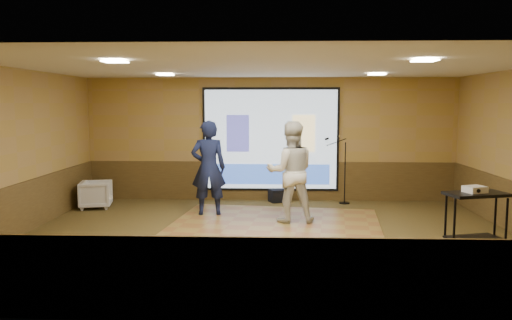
{
  "coord_description": "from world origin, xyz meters",
  "views": [
    {
      "loc": [
        0.1,
        -8.68,
        2.37
      ],
      "look_at": [
        -0.26,
        0.75,
        1.3
      ],
      "focal_mm": 35.0,
      "sensor_mm": 36.0,
      "label": 1
    }
  ],
  "objects_px": {
    "player_right": "(291,172)",
    "projector": "(475,189)",
    "banquet_chair": "(96,194)",
    "duffel_bag": "(280,196)",
    "mic_stand": "(342,183)",
    "av_table": "(476,211)",
    "player_left": "(208,168)",
    "projector_screen": "(271,141)",
    "dance_floor": "(276,223)"
  },
  "relations": [
    {
      "from": "player_left",
      "to": "mic_stand",
      "type": "height_order",
      "value": "player_left"
    },
    {
      "from": "banquet_chair",
      "to": "duffel_bag",
      "type": "distance_m",
      "value": 4.28
    },
    {
      "from": "av_table",
      "to": "projector_screen",
      "type": "bearing_deg",
      "value": 127.23
    },
    {
      "from": "av_table",
      "to": "player_right",
      "type": "bearing_deg",
      "value": 145.53
    },
    {
      "from": "projector_screen",
      "to": "av_table",
      "type": "distance_m",
      "value": 5.46
    },
    {
      "from": "banquet_chair",
      "to": "dance_floor",
      "type": "bearing_deg",
      "value": -120.1
    },
    {
      "from": "dance_floor",
      "to": "player_right",
      "type": "height_order",
      "value": "player_right"
    },
    {
      "from": "player_right",
      "to": "projector",
      "type": "relative_size",
      "value": 6.56
    },
    {
      "from": "projector_screen",
      "to": "banquet_chair",
      "type": "relative_size",
      "value": 4.83
    },
    {
      "from": "dance_floor",
      "to": "duffel_bag",
      "type": "height_order",
      "value": "duffel_bag"
    },
    {
      "from": "dance_floor",
      "to": "projector",
      "type": "bearing_deg",
      "value": -30.82
    },
    {
      "from": "player_left",
      "to": "player_right",
      "type": "bearing_deg",
      "value": 153.33
    },
    {
      "from": "dance_floor",
      "to": "banquet_chair",
      "type": "relative_size",
      "value": 5.87
    },
    {
      "from": "mic_stand",
      "to": "av_table",
      "type": "bearing_deg",
      "value": -66.02
    },
    {
      "from": "av_table",
      "to": "mic_stand",
      "type": "xyz_separation_m",
      "value": [
        -1.55,
        3.96,
        -0.2
      ]
    },
    {
      "from": "projector_screen",
      "to": "mic_stand",
      "type": "distance_m",
      "value": 2.0
    },
    {
      "from": "av_table",
      "to": "banquet_chair",
      "type": "height_order",
      "value": "av_table"
    },
    {
      "from": "dance_floor",
      "to": "duffel_bag",
      "type": "relative_size",
      "value": 8.3
    },
    {
      "from": "banquet_chair",
      "to": "duffel_bag",
      "type": "height_order",
      "value": "banquet_chair"
    },
    {
      "from": "dance_floor",
      "to": "projector",
      "type": "xyz_separation_m",
      "value": [
        3.1,
        -1.85,
        1.02
      ]
    },
    {
      "from": "dance_floor",
      "to": "duffel_bag",
      "type": "xyz_separation_m",
      "value": [
        0.09,
        2.26,
        0.14
      ]
    },
    {
      "from": "mic_stand",
      "to": "banquet_chair",
      "type": "relative_size",
      "value": 2.31
    },
    {
      "from": "player_right",
      "to": "duffel_bag",
      "type": "distance_m",
      "value": 2.34
    },
    {
      "from": "projector_screen",
      "to": "projector",
      "type": "bearing_deg",
      "value": -53.04
    },
    {
      "from": "projector",
      "to": "mic_stand",
      "type": "bearing_deg",
      "value": 89.81
    },
    {
      "from": "mic_stand",
      "to": "duffel_bag",
      "type": "distance_m",
      "value": 1.54
    },
    {
      "from": "player_right",
      "to": "duffel_bag",
      "type": "height_order",
      "value": "player_right"
    },
    {
      "from": "av_table",
      "to": "projector",
      "type": "height_order",
      "value": "projector"
    },
    {
      "from": "dance_floor",
      "to": "projector",
      "type": "height_order",
      "value": "projector"
    },
    {
      "from": "player_left",
      "to": "banquet_chair",
      "type": "distance_m",
      "value": 2.85
    },
    {
      "from": "player_right",
      "to": "projector_screen",
      "type": "bearing_deg",
      "value": -84.87
    },
    {
      "from": "player_right",
      "to": "projector",
      "type": "bearing_deg",
      "value": 140.26
    },
    {
      "from": "projector_screen",
      "to": "projector",
      "type": "relative_size",
      "value": 10.89
    },
    {
      "from": "player_right",
      "to": "mic_stand",
      "type": "height_order",
      "value": "player_right"
    },
    {
      "from": "av_table",
      "to": "projector",
      "type": "xyz_separation_m",
      "value": [
        -0.03,
        -0.0,
        0.34
      ]
    },
    {
      "from": "projector_screen",
      "to": "av_table",
      "type": "xyz_separation_m",
      "value": [
        3.27,
        -4.3,
        -0.78
      ]
    },
    {
      "from": "player_right",
      "to": "mic_stand",
      "type": "bearing_deg",
      "value": -127.84
    },
    {
      "from": "banquet_chair",
      "to": "player_left",
      "type": "bearing_deg",
      "value": -115.94
    },
    {
      "from": "mic_stand",
      "to": "duffel_bag",
      "type": "height_order",
      "value": "mic_stand"
    },
    {
      "from": "dance_floor",
      "to": "player_left",
      "type": "xyz_separation_m",
      "value": [
        -1.42,
        0.68,
        1.01
      ]
    },
    {
      "from": "projector_screen",
      "to": "banquet_chair",
      "type": "bearing_deg",
      "value": -164.71
    },
    {
      "from": "player_left",
      "to": "duffel_bag",
      "type": "relative_size",
      "value": 4.1
    },
    {
      "from": "projector_screen",
      "to": "player_left",
      "type": "distance_m",
      "value": 2.23
    },
    {
      "from": "mic_stand",
      "to": "projector",
      "type": "bearing_deg",
      "value": -66.42
    },
    {
      "from": "projector",
      "to": "duffel_bag",
      "type": "bearing_deg",
      "value": 105.0
    },
    {
      "from": "projector_screen",
      "to": "dance_floor",
      "type": "bearing_deg",
      "value": -86.94
    },
    {
      "from": "projector",
      "to": "mic_stand",
      "type": "height_order",
      "value": "mic_stand"
    },
    {
      "from": "player_left",
      "to": "projector",
      "type": "relative_size",
      "value": 6.54
    },
    {
      "from": "av_table",
      "to": "banquet_chair",
      "type": "relative_size",
      "value": 1.43
    },
    {
      "from": "banquet_chair",
      "to": "duffel_bag",
      "type": "bearing_deg",
      "value": -89.57
    }
  ]
}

